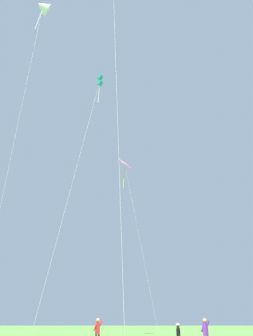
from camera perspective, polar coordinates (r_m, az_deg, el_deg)
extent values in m
cube|color=teal|center=(27.85, -4.38, 14.66)|extent=(0.45, 0.46, 0.42)
cube|color=teal|center=(27.50, -4.42, 13.74)|extent=(0.45, 0.46, 0.42)
cylinder|color=#3F382D|center=(27.67, -4.40, 14.20)|extent=(0.02, 0.02, 0.81)
cylinder|color=silver|center=(26.92, -4.56, 12.15)|extent=(0.13, 0.08, 1.74)
cylinder|color=silver|center=(20.36, -8.64, -1.47)|extent=(2.10, 6.12, 18.59)
cube|color=pink|center=(55.36, -0.30, 0.79)|extent=(2.21, 2.45, 1.64)
cylinder|color=#3F382D|center=(55.36, -0.30, 0.79)|extent=(1.82, 1.12, 0.56)
cylinder|color=yellow|center=(54.26, -0.42, -1.62)|extent=(0.37, 0.33, 3.51)
cylinder|color=silver|center=(46.64, 1.99, -10.71)|extent=(3.65, 9.83, 24.66)
cone|color=white|center=(34.22, -13.62, 24.37)|extent=(1.73, 1.67, 1.45)
cylinder|color=silver|center=(33.17, -14.25, 22.55)|extent=(0.47, 0.12, 2.09)
cylinder|color=silver|center=(23.60, -17.39, 7.12)|extent=(0.62, 5.39, 26.70)
cylinder|color=silver|center=(19.30, -1.83, 18.34)|extent=(1.08, 7.27, 29.16)
cube|color=red|center=(23.47, -4.77, -24.82)|extent=(0.29, 0.28, 0.67)
cylinder|color=red|center=(23.52, -4.41, -24.42)|extent=(0.31, 0.21, 0.63)
cylinder|color=red|center=(23.41, -5.11, -24.40)|extent=(0.31, 0.21, 0.63)
sphere|color=tan|center=(23.47, -4.73, -23.70)|extent=(0.25, 0.25, 0.25)
cube|color=purple|center=(21.78, 12.85, -24.47)|extent=(0.30, 0.30, 0.66)
cylinder|color=purple|center=(21.71, 13.15, -24.01)|extent=(0.28, 0.26, 0.62)
cylinder|color=purple|center=(21.85, 12.46, -24.06)|extent=(0.28, 0.26, 0.62)
sphere|color=tan|center=(21.78, 12.73, -23.28)|extent=(0.24, 0.24, 0.24)
cube|color=black|center=(17.25, 8.53, -25.55)|extent=(0.20, 0.21, 0.57)
cylinder|color=black|center=(17.12, 8.51, -25.08)|extent=(0.11, 0.27, 0.54)
cylinder|color=black|center=(17.36, 8.50, -25.06)|extent=(0.11, 0.27, 0.54)
sphere|color=tan|center=(17.24, 8.45, -24.25)|extent=(0.21, 0.21, 0.21)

